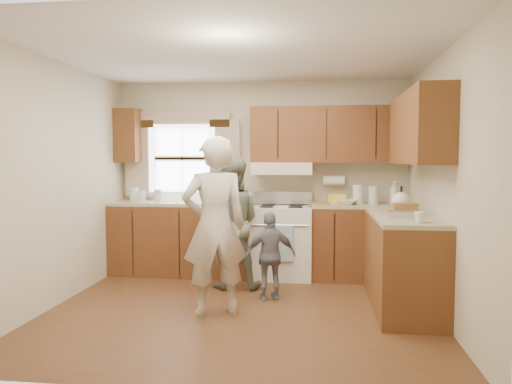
# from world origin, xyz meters

# --- Properties ---
(room) EXTENTS (3.80, 3.80, 3.80)m
(room) POSITION_xyz_m (0.00, 0.00, 1.25)
(room) COLOR #502D18
(room) RESTS_ON ground
(kitchen_fixtures) EXTENTS (3.80, 2.25, 2.15)m
(kitchen_fixtures) POSITION_xyz_m (0.61, 1.08, 0.84)
(kitchen_fixtures) COLOR #41220E
(kitchen_fixtures) RESTS_ON ground
(stove) EXTENTS (0.76, 0.67, 1.07)m
(stove) POSITION_xyz_m (0.30, 1.44, 0.47)
(stove) COLOR silver
(stove) RESTS_ON ground
(woman_left) EXTENTS (0.73, 0.61, 1.71)m
(woman_left) POSITION_xyz_m (-0.23, -0.14, 0.86)
(woman_left) COLOR beige
(woman_left) RESTS_ON ground
(woman_right) EXTENTS (0.78, 0.63, 1.52)m
(woman_right) POSITION_xyz_m (-0.25, 0.85, 0.76)
(woman_right) COLOR #243F26
(woman_right) RESTS_ON ground
(child) EXTENTS (0.60, 0.39, 0.94)m
(child) POSITION_xyz_m (0.25, 0.43, 0.47)
(child) COLOR slate
(child) RESTS_ON ground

